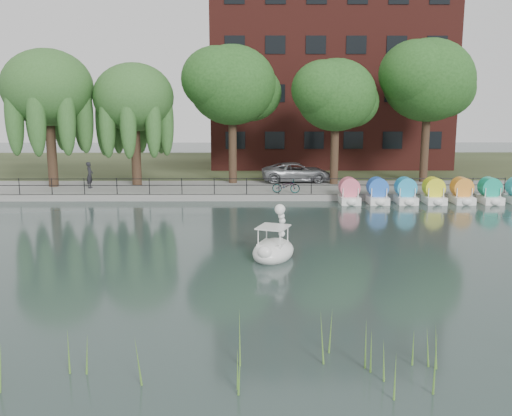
{
  "coord_description": "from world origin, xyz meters",
  "views": [
    {
      "loc": [
        0.28,
        -21.52,
        6.23
      ],
      "look_at": [
        0.5,
        4.0,
        1.3
      ],
      "focal_mm": 40.0,
      "sensor_mm": 36.0,
      "label": 1
    }
  ],
  "objects_px": {
    "pedestrian": "(90,173)",
    "minivan": "(297,171)",
    "bicycle": "(286,185)",
    "swan_boat": "(274,247)"
  },
  "relations": [
    {
      "from": "swan_boat",
      "to": "bicycle",
      "type": "bearing_deg",
      "value": 105.45
    },
    {
      "from": "pedestrian",
      "to": "swan_boat",
      "type": "distance_m",
      "value": 19.27
    },
    {
      "from": "bicycle",
      "to": "swan_boat",
      "type": "height_order",
      "value": "swan_boat"
    },
    {
      "from": "minivan",
      "to": "pedestrian",
      "type": "xyz_separation_m",
      "value": [
        -13.82,
        -2.7,
        0.21
      ]
    },
    {
      "from": "swan_boat",
      "to": "minivan",
      "type": "bearing_deg",
      "value": 103.68
    },
    {
      "from": "bicycle",
      "to": "pedestrian",
      "type": "distance_m",
      "value": 12.97
    },
    {
      "from": "minivan",
      "to": "pedestrian",
      "type": "height_order",
      "value": "pedestrian"
    },
    {
      "from": "bicycle",
      "to": "pedestrian",
      "type": "xyz_separation_m",
      "value": [
        -12.79,
        2.1,
        0.49
      ]
    },
    {
      "from": "pedestrian",
      "to": "minivan",
      "type": "bearing_deg",
      "value": -79.58
    },
    {
      "from": "minivan",
      "to": "swan_boat",
      "type": "xyz_separation_m",
      "value": [
        -2.32,
        -18.12,
        -0.74
      ]
    }
  ]
}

